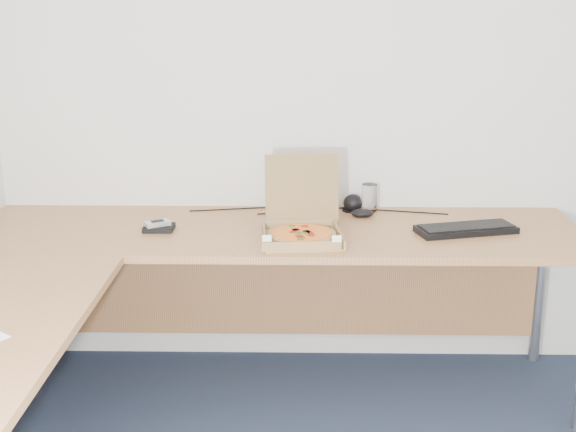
{
  "coord_description": "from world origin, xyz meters",
  "views": [
    {
      "loc": [
        -0.4,
        -1.54,
        1.63
      ],
      "look_at": [
        -0.45,
        1.28,
        0.82
      ],
      "focal_mm": 46.87,
      "sensor_mm": 36.0,
      "label": 1
    }
  ],
  "objects_px": {
    "pizza_box": "(302,230)",
    "wallet": "(159,228)",
    "desk": "(182,271)",
    "drinking_glass": "(369,198)",
    "keyboard": "(466,229)"
  },
  "relations": [
    {
      "from": "desk",
      "to": "pizza_box",
      "type": "bearing_deg",
      "value": 34.41
    },
    {
      "from": "drinking_glass",
      "to": "wallet",
      "type": "bearing_deg",
      "value": -160.85
    },
    {
      "from": "desk",
      "to": "wallet",
      "type": "xyz_separation_m",
      "value": [
        -0.15,
        0.4,
        0.04
      ]
    },
    {
      "from": "desk",
      "to": "drinking_glass",
      "type": "bearing_deg",
      "value": 44.15
    },
    {
      "from": "drinking_glass",
      "to": "keyboard",
      "type": "bearing_deg",
      "value": -40.73
    },
    {
      "from": "desk",
      "to": "drinking_glass",
      "type": "distance_m",
      "value": 1.02
    },
    {
      "from": "desk",
      "to": "keyboard",
      "type": "distance_m",
      "value": 1.16
    },
    {
      "from": "pizza_box",
      "to": "wallet",
      "type": "relative_size",
      "value": 2.89
    },
    {
      "from": "pizza_box",
      "to": "wallet",
      "type": "height_order",
      "value": "pizza_box"
    },
    {
      "from": "keyboard",
      "to": "wallet",
      "type": "xyz_separation_m",
      "value": [
        -1.24,
        0.01,
        -0.0
      ]
    },
    {
      "from": "desk",
      "to": "keyboard",
      "type": "xyz_separation_m",
      "value": [
        1.09,
        0.39,
        0.04
      ]
    },
    {
      "from": "desk",
      "to": "pizza_box",
      "type": "xyz_separation_m",
      "value": [
        0.43,
        0.29,
        0.07
      ]
    },
    {
      "from": "drinking_glass",
      "to": "keyboard",
      "type": "relative_size",
      "value": 0.3
    },
    {
      "from": "pizza_box",
      "to": "desk",
      "type": "bearing_deg",
      "value": -151.28
    },
    {
      "from": "drinking_glass",
      "to": "desk",
      "type": "bearing_deg",
      "value": -135.85
    }
  ]
}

